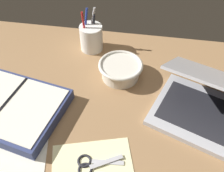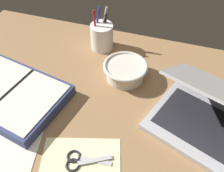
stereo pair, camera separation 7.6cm
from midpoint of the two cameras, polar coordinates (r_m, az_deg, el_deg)
desk_top at (r=74.66cm, az=-2.17°, el=-11.22°), size 140.00×100.00×2.00cm
laptop at (r=78.21cm, az=19.66°, el=-4.24°), size 39.98×37.16×17.85cm
bowl at (r=86.36cm, az=-0.56°, el=3.71°), size 15.37×15.37×5.89cm
pen_cup at (r=98.16cm, az=-7.02°, el=10.87°), size 8.70×8.70×16.52cm
planner at (r=84.67cm, az=-25.04°, el=-4.46°), size 36.91×29.81×4.24cm
scissors at (r=69.32cm, az=-8.34°, el=-17.53°), size 12.45×7.69×0.80cm
paper_sheet_beside_planner at (r=76.03cm, az=-25.11°, el=-15.43°), size 24.16×27.82×0.16cm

